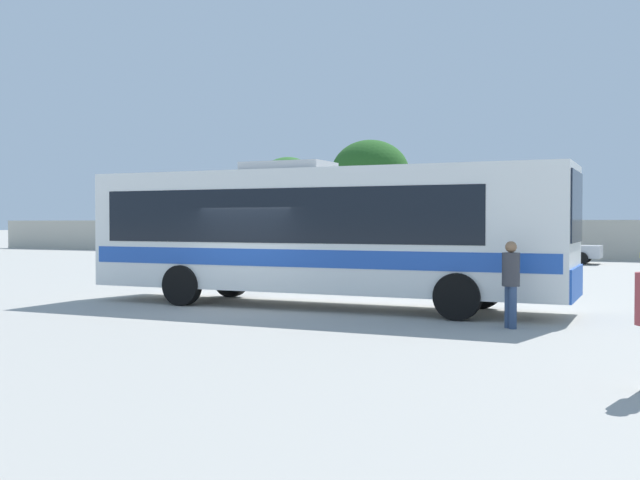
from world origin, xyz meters
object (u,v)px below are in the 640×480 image
at_px(attendant_by_bus_door, 511,279).
at_px(parked_car_leftmost_maroon, 335,245).
at_px(parked_car_second_white, 429,246).
at_px(roadside_tree_midleft, 370,173).
at_px(coach_bus_white_blue, 316,229).
at_px(parked_car_third_silver, 554,248).
at_px(roadside_tree_left, 288,183).

bearing_deg(attendant_by_bus_door, parked_car_leftmost_maroon, 121.27).
distance_m(parked_car_second_white, roadside_tree_midleft, 10.24).
distance_m(attendant_by_bus_door, roadside_tree_midleft, 35.63).
bearing_deg(parked_car_second_white, parked_car_leftmost_maroon, 176.68).
bearing_deg(coach_bus_white_blue, roadside_tree_midleft, 109.24).
bearing_deg(roadside_tree_midleft, parked_car_third_silver, -27.60).
height_order(attendant_by_bus_door, parked_car_third_silver, attendant_by_bus_door).
relative_size(parked_car_third_silver, roadside_tree_midleft, 0.60).
height_order(coach_bus_white_blue, roadside_tree_left, roadside_tree_left).
bearing_deg(parked_car_second_white, attendant_by_bus_door, -69.26).
bearing_deg(parked_car_second_white, coach_bus_white_blue, -79.70).
relative_size(coach_bus_white_blue, parked_car_leftmost_maroon, 3.01).
height_order(coach_bus_white_blue, parked_car_third_silver, coach_bus_white_blue).
distance_m(coach_bus_white_blue, parked_car_leftmost_maroon, 25.59).
bearing_deg(coach_bus_white_blue, parked_car_leftmost_maroon, 113.33).
xyz_separation_m(coach_bus_white_blue, parked_car_third_silver, (2.46, 23.11, -1.18)).
height_order(parked_car_leftmost_maroon, parked_car_third_silver, parked_car_leftmost_maroon).
relative_size(coach_bus_white_blue, attendant_by_bus_door, 7.02).
distance_m(parked_car_leftmost_maroon, parked_car_second_white, 5.93).
relative_size(attendant_by_bus_door, parked_car_leftmost_maroon, 0.43).
relative_size(parked_car_leftmost_maroon, roadside_tree_midleft, 0.54).
xyz_separation_m(coach_bus_white_blue, parked_car_leftmost_maroon, (-10.12, 23.47, -1.17)).
xyz_separation_m(attendant_by_bus_door, roadside_tree_midleft, (-15.67, 31.70, 4.41)).
xyz_separation_m(coach_bus_white_blue, roadside_tree_midleft, (-10.42, 29.85, 3.44)).
xyz_separation_m(coach_bus_white_blue, roadside_tree_left, (-18.18, 32.71, 3.11)).
height_order(parked_car_second_white, parked_car_third_silver, parked_car_second_white).
xyz_separation_m(coach_bus_white_blue, parked_car_second_white, (-4.20, 23.13, -1.16)).
height_order(attendant_by_bus_door, parked_car_second_white, attendant_by_bus_door).
bearing_deg(attendant_by_bus_door, parked_car_third_silver, 96.39).
height_order(coach_bus_white_blue, attendant_by_bus_door, coach_bus_white_blue).
height_order(roadside_tree_left, roadside_tree_midleft, roadside_tree_midleft).
distance_m(attendant_by_bus_door, parked_car_third_silver, 25.12).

